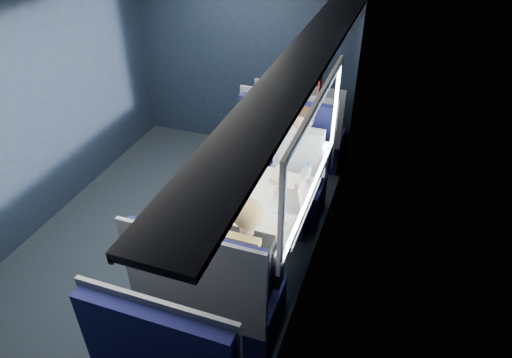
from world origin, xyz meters
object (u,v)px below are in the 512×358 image
(table, at_px, (270,209))
(bottle_small, at_px, (308,174))
(cup, at_px, (304,181))
(seat_bay_far, at_px, (212,296))
(laptop, at_px, (295,197))
(seat_row_front, at_px, (301,136))
(seat_bay_near, at_px, (278,175))
(man, at_px, (299,164))
(woman, at_px, (250,259))

(table, relative_size, bottle_small, 4.76)
(cup, bearing_deg, bottle_small, 74.81)
(table, distance_m, seat_bay_far, 0.93)
(seat_bay_far, distance_m, bottle_small, 1.40)
(laptop, bearing_deg, seat_row_front, 102.40)
(table, height_order, seat_bay_near, seat_bay_near)
(man, bearing_deg, bottle_small, -62.16)
(woman, height_order, bottle_small, woman)
(table, xyz_separation_m, seat_bay_near, (-0.19, 0.87, -0.24))
(seat_row_front, height_order, laptop, seat_row_front)
(seat_bay_far, bearing_deg, bottle_small, 72.10)
(seat_bay_far, height_order, bottle_small, seat_bay_far)
(man, distance_m, woman, 1.41)
(bottle_small, bearing_deg, seat_bay_far, -107.90)
(seat_row_front, height_order, woman, woman)
(seat_bay_far, xyz_separation_m, man, (0.25, 1.57, 0.30))
(man, height_order, woman, same)
(woman, relative_size, laptop, 3.38)
(table, xyz_separation_m, seat_bay_far, (-0.18, -0.87, -0.25))
(seat_bay_far, relative_size, bottle_small, 6.00)
(seat_bay_far, xyz_separation_m, laptop, (0.39, 0.92, 0.40))
(man, relative_size, woman, 1.00)
(table, xyz_separation_m, cup, (0.21, 0.34, 0.12))
(seat_bay_near, xyz_separation_m, woman, (0.26, -1.58, 0.31))
(seat_bay_near, relative_size, seat_bay_far, 1.00)
(seat_bay_near, distance_m, bottle_small, 0.76)
(laptop, relative_size, cup, 4.86)
(woman, distance_m, laptop, 0.77)
(bottle_small, height_order, cup, bottle_small)
(table, xyz_separation_m, bottle_small, (0.23, 0.40, 0.17))
(man, height_order, bottle_small, man)
(seat_bay_far, height_order, man, man)
(table, relative_size, seat_row_front, 0.86)
(man, distance_m, cup, 0.39)
(seat_bay_near, height_order, cup, seat_bay_near)
(woman, distance_m, bottle_small, 1.12)
(seat_bay_near, relative_size, woman, 0.95)
(man, xyz_separation_m, laptop, (0.14, -0.65, 0.09))
(seat_row_front, xyz_separation_m, woman, (0.25, -2.50, 0.32))
(man, height_order, cup, man)
(seat_row_front, distance_m, bottle_small, 1.52)
(table, relative_size, seat_bay_far, 0.79)
(seat_bay_far, relative_size, cup, 15.64)
(seat_bay_near, bearing_deg, cup, -52.30)
(bottle_small, bearing_deg, laptop, -94.08)
(table, xyz_separation_m, woman, (0.07, -0.71, 0.06))
(man, distance_m, bottle_small, 0.36)
(seat_row_front, xyz_separation_m, man, (0.25, -1.10, 0.31))
(man, xyz_separation_m, cup, (0.15, -0.36, 0.06))
(bottle_small, bearing_deg, cup, -105.19)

